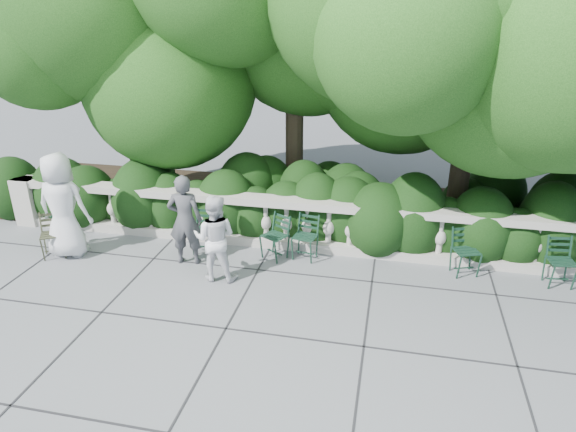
% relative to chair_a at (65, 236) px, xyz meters
% --- Properties ---
extents(ground, '(90.00, 90.00, 0.00)m').
position_rel_chair_a_xyz_m(ground, '(4.71, -1.34, 0.00)').
color(ground, '#5A5D63').
rests_on(ground, ground).
extents(balustrade, '(12.00, 0.44, 1.00)m').
position_rel_chair_a_xyz_m(balustrade, '(4.71, 0.46, 0.49)').
color(balustrade, '#9E998E').
rests_on(balustrade, ground).
extents(shrub_hedge, '(15.00, 2.60, 1.70)m').
position_rel_chair_a_xyz_m(shrub_hedge, '(4.71, 1.66, 0.00)').
color(shrub_hedge, black).
rests_on(shrub_hedge, ground).
extents(tree_canopy, '(15.04, 6.52, 6.78)m').
position_rel_chair_a_xyz_m(tree_canopy, '(5.39, 1.85, 3.96)').
color(tree_canopy, '#3F3023').
rests_on(tree_canopy, ground).
extents(chair_a, '(0.56, 0.58, 0.84)m').
position_rel_chair_a_xyz_m(chair_a, '(0.00, 0.00, 0.00)').
color(chair_a, black).
rests_on(chair_a, ground).
extents(chair_b, '(0.47, 0.51, 0.84)m').
position_rel_chair_a_xyz_m(chair_b, '(3.06, -0.23, 0.00)').
color(chair_b, black).
rests_on(chair_b, ground).
extents(chair_c, '(0.62, 0.63, 0.84)m').
position_rel_chair_a_xyz_m(chair_c, '(4.32, -0.16, 0.00)').
color(chair_c, black).
rests_on(chair_c, ground).
extents(chair_d, '(0.52, 0.55, 0.84)m').
position_rel_chair_a_xyz_m(chair_d, '(4.91, -0.08, 0.00)').
color(chair_d, black).
rests_on(chair_d, ground).
extents(chair_e, '(0.58, 0.60, 0.84)m').
position_rel_chair_a_xyz_m(chair_e, '(7.79, -0.07, 0.00)').
color(chair_e, black).
rests_on(chair_e, ground).
extents(chair_f, '(0.50, 0.53, 0.84)m').
position_rel_chair_a_xyz_m(chair_f, '(9.26, -0.14, 0.00)').
color(chair_f, black).
rests_on(chair_f, ground).
extents(chair_weathered, '(0.62, 0.64, 0.84)m').
position_rel_chair_a_xyz_m(chair_weathered, '(0.45, -0.95, 0.00)').
color(chair_weathered, black).
rests_on(chair_weathered, ground).
extents(person_businessman, '(0.98, 0.65, 1.96)m').
position_rel_chair_a_xyz_m(person_businessman, '(0.61, -0.69, 0.98)').
color(person_businessman, silver).
rests_on(person_businessman, ground).
extents(person_woman_grey, '(0.67, 0.50, 1.67)m').
position_rel_chair_a_xyz_m(person_woman_grey, '(2.88, -0.52, 0.83)').
color(person_woman_grey, '#424247').
rests_on(person_woman_grey, ground).
extents(person_casual_man, '(0.78, 0.63, 1.51)m').
position_rel_chair_a_xyz_m(person_casual_man, '(3.59, -0.96, 0.76)').
color(person_casual_man, white).
rests_on(person_casual_man, ground).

